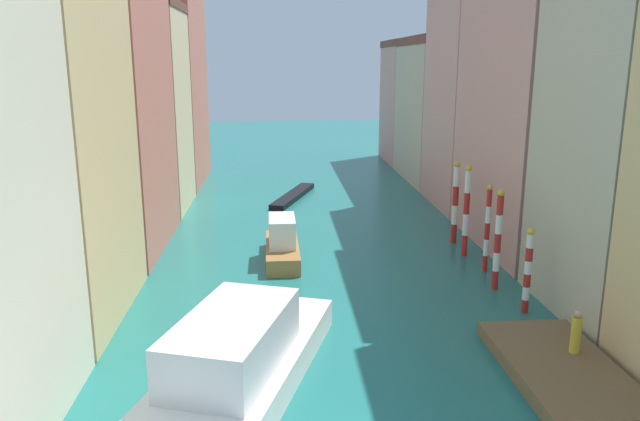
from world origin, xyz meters
TOP-DOWN VIEW (x-y plane):
  - ground_plane at (0.00, 24.50)m, footprint 154.00×154.00m
  - building_left_1 at (-12.50, 12.39)m, footprint 6.69×9.15m
  - building_left_2 at (-12.50, 22.66)m, footprint 6.69×10.94m
  - building_left_3 at (-12.50, 32.45)m, footprint 6.69×8.24m
  - building_left_4 at (-12.50, 42.75)m, footprint 6.69×11.99m
  - building_right_2 at (12.50, 21.29)m, footprint 6.69×11.95m
  - building_right_3 at (12.50, 31.77)m, footprint 6.69×9.12m
  - building_right_4 at (12.50, 42.27)m, footprint 6.69×12.04m
  - building_right_5 at (12.50, 52.79)m, footprint 6.69×9.22m
  - waterfront_dock at (7.11, 5.76)m, footprint 3.63×7.09m
  - person_on_dock at (7.87, 6.47)m, footprint 0.36×0.36m
  - mooring_pole_0 at (8.06, 11.30)m, footprint 0.33×0.33m
  - mooring_pole_1 at (7.72, 14.13)m, footprint 0.34×0.34m
  - mooring_pole_2 at (8.08, 16.62)m, footprint 0.28×0.28m
  - mooring_pole_3 at (7.80, 19.30)m, footprint 0.36×0.36m
  - mooring_pole_4 at (7.92, 21.83)m, footprint 0.38×0.38m
  - vaporetto_white at (-4.10, 5.30)m, footprint 7.35×12.95m
  - gondola_black at (-1.35, 34.87)m, footprint 3.84×8.72m
  - motorboat_0 at (-2.38, 19.31)m, footprint 1.84×5.87m

SIDE VIEW (x-z plane):
  - ground_plane at x=0.00m, z-range 0.00..0.00m
  - gondola_black at x=-1.35m, z-range 0.00..0.41m
  - waterfront_dock at x=7.11m, z-range 0.00..0.52m
  - motorboat_0 at x=-2.38m, z-range -0.29..2.11m
  - vaporetto_white at x=-4.10m, z-range -0.36..2.43m
  - person_on_dock at x=7.87m, z-range 0.47..2.06m
  - mooring_pole_0 at x=8.06m, z-range 0.05..3.86m
  - mooring_pole_2 at x=8.08m, z-range 0.04..4.64m
  - mooring_pole_1 at x=7.72m, z-range 0.05..4.93m
  - mooring_pole_4 at x=7.92m, z-range 0.06..5.02m
  - mooring_pole_3 at x=7.80m, z-range 0.05..5.19m
  - building_right_4 at x=12.50m, z-range 0.01..12.80m
  - building_right_5 at x=12.50m, z-range 0.01..12.82m
  - building_left_3 at x=-12.50m, z-range 0.01..14.76m
  - building_left_1 at x=-12.50m, z-range 0.01..16.30m
  - building_right_3 at x=12.50m, z-range 0.01..17.09m
  - building_left_4 at x=-12.50m, z-range 0.02..17.95m
  - building_right_2 at x=12.50m, z-range 0.01..18.19m
  - building_left_2 at x=-12.50m, z-range 0.01..20.80m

